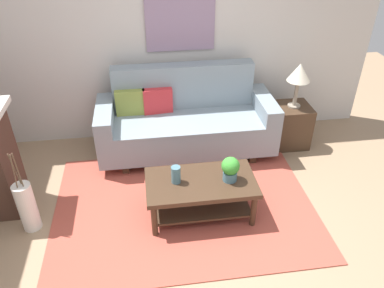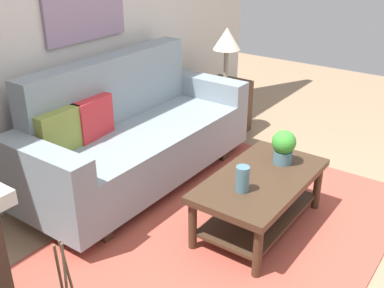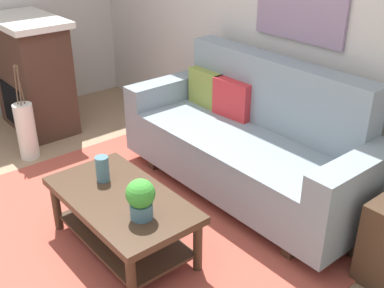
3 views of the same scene
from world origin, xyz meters
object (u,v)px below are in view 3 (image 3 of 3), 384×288
at_px(tabletop_vase, 102,169).
at_px(fireplace, 33,74).
at_px(couch, 250,143).
at_px(floor_vase, 26,131).
at_px(potted_plant_tabletop, 141,198).
at_px(throw_pillow_olive, 207,88).
at_px(coffee_table, 122,211).
at_px(throw_pillow_crimson, 233,99).

height_order(tabletop_vase, fireplace, fireplace).
bearing_deg(fireplace, couch, 19.09).
height_order(fireplace, floor_vase, fireplace).
bearing_deg(floor_vase, potted_plant_tabletop, -1.73).
bearing_deg(couch, throw_pillow_olive, 169.36).
xyz_separation_m(coffee_table, tabletop_vase, (-0.25, 0.02, 0.21)).
bearing_deg(floor_vase, couch, 34.35).
bearing_deg(throw_pillow_crimson, coffee_table, -75.97).
distance_m(coffee_table, potted_plant_tabletop, 0.38).
distance_m(throw_pillow_crimson, floor_vase, 1.93).
height_order(couch, coffee_table, couch).
relative_size(throw_pillow_olive, coffee_table, 0.33).
xyz_separation_m(coffee_table, potted_plant_tabletop, (0.29, -0.03, 0.26)).
distance_m(coffee_table, floor_vase, 1.71).
bearing_deg(coffee_table, potted_plant_tabletop, -5.07).
xyz_separation_m(couch, coffee_table, (-0.00, -1.20, -0.12)).
distance_m(fireplace, floor_vase, 0.78).
height_order(coffee_table, potted_plant_tabletop, potted_plant_tabletop).
xyz_separation_m(throw_pillow_crimson, fireplace, (-1.98, -0.93, -0.09)).
xyz_separation_m(potted_plant_tabletop, fireplace, (-2.60, 0.43, 0.02)).
bearing_deg(tabletop_vase, throw_pillow_crimson, 93.74).
height_order(coffee_table, tabletop_vase, tabletop_vase).
relative_size(throw_pillow_crimson, tabletop_vase, 1.98).
xyz_separation_m(coffee_table, fireplace, (-2.31, 0.40, 0.27)).
distance_m(potted_plant_tabletop, fireplace, 2.63).
relative_size(potted_plant_tabletop, fireplace, 0.23).
bearing_deg(couch, potted_plant_tabletop, -77.07).
relative_size(throw_pillow_olive, fireplace, 0.31).
bearing_deg(throw_pillow_olive, potted_plant_tabletop, -54.87).
distance_m(couch, potted_plant_tabletop, 1.27).
relative_size(coffee_table, floor_vase, 2.06).
bearing_deg(throw_pillow_crimson, throw_pillow_olive, 180.00).
bearing_deg(tabletop_vase, throw_pillow_olive, 107.80).
relative_size(couch, throw_pillow_crimson, 6.02).
relative_size(couch, floor_vase, 4.05).
distance_m(couch, tabletop_vase, 1.22).
height_order(throw_pillow_crimson, floor_vase, throw_pillow_crimson).
height_order(couch, tabletop_vase, couch).
relative_size(throw_pillow_crimson, floor_vase, 0.67).
height_order(coffee_table, floor_vase, floor_vase).
bearing_deg(coffee_table, fireplace, 170.15).
xyz_separation_m(throw_pillow_crimson, potted_plant_tabletop, (0.62, -1.35, -0.11)).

